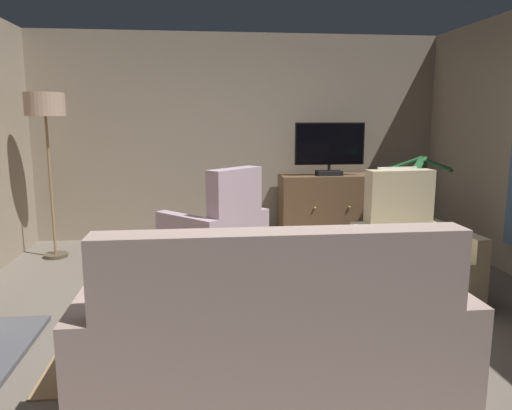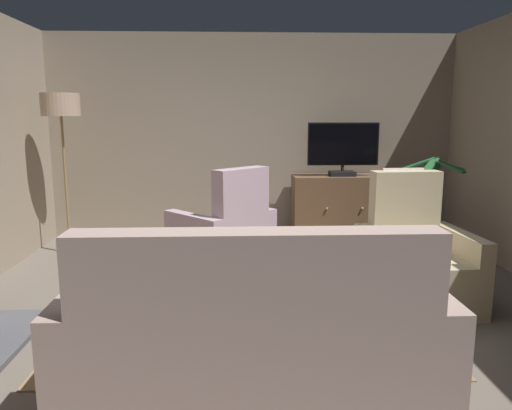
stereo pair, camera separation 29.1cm
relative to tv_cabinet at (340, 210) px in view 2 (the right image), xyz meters
The scene contains 12 objects.
ground_plane 2.92m from the tv_cabinet, 113.34° to the right, with size 5.93×6.50×0.04m, color #665B51.
wall_back 1.52m from the tv_cabinet, 162.99° to the left, with size 5.93×0.10×2.69m, color gray.
rug_central 3.06m from the tv_cabinet, 115.11° to the right, with size 2.79×1.63×0.01m, color #8E704C.
tv_cabinet is the anchor object (origin of this frame).
television 0.82m from the tv_cabinet, 90.00° to the right, with size 0.91×0.20×0.68m.
coffee_table 2.85m from the tv_cabinet, 116.95° to the right, with size 1.00×0.52×0.45m.
tv_remote 2.76m from the tv_cabinet, 116.09° to the right, with size 0.17×0.05×0.02m, color black.
sofa_floral 3.92m from the tv_cabinet, 108.96° to the right, with size 2.16×0.86×1.07m.
armchair_in_far_corner 1.86m from the tv_cabinet, 143.86° to the right, with size 1.23×1.22×1.10m.
armchair_angled_to_table 2.25m from the tv_cabinet, 85.37° to the right, with size 0.93×0.91×1.16m.
potted_plant_on_hearth_side 1.39m from the tv_cabinet, 56.64° to the right, with size 0.74×0.69×1.19m.
floor_lamp 3.61m from the tv_cabinet, behind, with size 0.43×0.43×1.88m.
Camera 2 is at (-0.23, -3.64, 1.62)m, focal length 34.49 mm.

